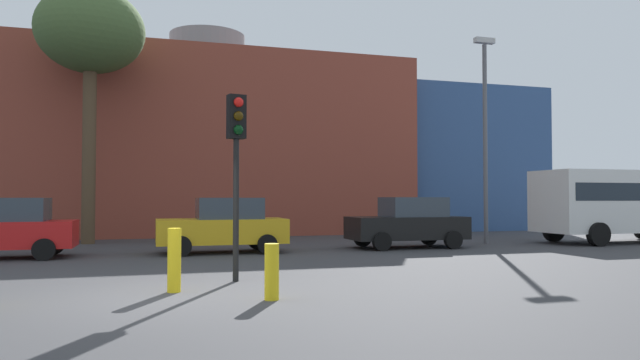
{
  "coord_description": "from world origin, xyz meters",
  "views": [
    {
      "loc": [
        -0.15,
        -10.22,
        1.69
      ],
      "look_at": [
        5.55,
        8.95,
        2.32
      ],
      "focal_mm": 32.3,
      "sensor_mm": 36.0,
      "label": 1
    }
  ],
  "objects_px": {
    "parked_car_2": "(224,225)",
    "street_lamp": "(485,126)",
    "parked_car_3": "(408,223)",
    "white_bus": "(622,200)",
    "bollard_yellow_0": "(174,260)",
    "traffic_light_island": "(237,144)",
    "bollard_yellow_2": "(272,272)",
    "bare_tree_0": "(91,34)",
    "parked_car_1": "(3,228)"
  },
  "relations": [
    {
      "from": "parked_car_1",
      "to": "bollard_yellow_2",
      "type": "bearing_deg",
      "value": 124.56
    },
    {
      "from": "bollard_yellow_0",
      "to": "parked_car_3",
      "type": "bearing_deg",
      "value": 42.06
    },
    {
      "from": "parked_car_2",
      "to": "bare_tree_0",
      "type": "distance_m",
      "value": 9.63
    },
    {
      "from": "bollard_yellow_0",
      "to": "bollard_yellow_2",
      "type": "height_order",
      "value": "bollard_yellow_0"
    },
    {
      "from": "street_lamp",
      "to": "parked_car_2",
      "type": "bearing_deg",
      "value": -175.21
    },
    {
      "from": "traffic_light_island",
      "to": "bollard_yellow_0",
      "type": "height_order",
      "value": "traffic_light_island"
    },
    {
      "from": "street_lamp",
      "to": "parked_car_1",
      "type": "bearing_deg",
      "value": -177.05
    },
    {
      "from": "white_bus",
      "to": "bollard_yellow_2",
      "type": "relative_size",
      "value": 7.29
    },
    {
      "from": "parked_car_3",
      "to": "white_bus",
      "type": "xyz_separation_m",
      "value": [
        8.87,
        -0.18,
        0.76
      ]
    },
    {
      "from": "white_bus",
      "to": "parked_car_1",
      "type": "bearing_deg",
      "value": -0.49
    },
    {
      "from": "traffic_light_island",
      "to": "bollard_yellow_2",
      "type": "height_order",
      "value": "traffic_light_island"
    },
    {
      "from": "parked_car_3",
      "to": "bollard_yellow_2",
      "type": "relative_size",
      "value": 4.26
    },
    {
      "from": "parked_car_2",
      "to": "parked_car_3",
      "type": "height_order",
      "value": "parked_car_3"
    },
    {
      "from": "bollard_yellow_0",
      "to": "white_bus",
      "type": "bearing_deg",
      "value": 22.71
    },
    {
      "from": "parked_car_2",
      "to": "parked_car_3",
      "type": "relative_size",
      "value": 0.99
    },
    {
      "from": "parked_car_1",
      "to": "street_lamp",
      "type": "distance_m",
      "value": 16.37
    },
    {
      "from": "parked_car_3",
      "to": "bollard_yellow_0",
      "type": "relative_size",
      "value": 3.46
    },
    {
      "from": "bare_tree_0",
      "to": "bollard_yellow_2",
      "type": "bearing_deg",
      "value": -73.01
    },
    {
      "from": "bare_tree_0",
      "to": "white_bus",
      "type": "bearing_deg",
      "value": -14.76
    },
    {
      "from": "bollard_yellow_2",
      "to": "parked_car_3",
      "type": "bearing_deg",
      "value": 52.62
    },
    {
      "from": "white_bus",
      "to": "traffic_light_island",
      "type": "height_order",
      "value": "traffic_light_island"
    },
    {
      "from": "parked_car_2",
      "to": "parked_car_3",
      "type": "xyz_separation_m",
      "value": [
        6.27,
        0.0,
        0.01
      ]
    },
    {
      "from": "traffic_light_island",
      "to": "bare_tree_0",
      "type": "height_order",
      "value": "bare_tree_0"
    },
    {
      "from": "white_bus",
      "to": "bollard_yellow_2",
      "type": "bearing_deg",
      "value": 28.51
    },
    {
      "from": "traffic_light_island",
      "to": "bollard_yellow_0",
      "type": "bearing_deg",
      "value": -61.28
    },
    {
      "from": "parked_car_3",
      "to": "white_bus",
      "type": "height_order",
      "value": "white_bus"
    },
    {
      "from": "bollard_yellow_2",
      "to": "parked_car_1",
      "type": "bearing_deg",
      "value": 124.56
    },
    {
      "from": "parked_car_2",
      "to": "parked_car_3",
      "type": "bearing_deg",
      "value": -180.0
    },
    {
      "from": "traffic_light_island",
      "to": "bollard_yellow_2",
      "type": "distance_m",
      "value": 3.27
    },
    {
      "from": "parked_car_1",
      "to": "street_lamp",
      "type": "height_order",
      "value": "street_lamp"
    },
    {
      "from": "street_lamp",
      "to": "bollard_yellow_0",
      "type": "bearing_deg",
      "value": -145.12
    },
    {
      "from": "traffic_light_island",
      "to": "bollard_yellow_0",
      "type": "relative_size",
      "value": 3.31
    },
    {
      "from": "white_bus",
      "to": "street_lamp",
      "type": "distance_m",
      "value": 6.08
    },
    {
      "from": "parked_car_1",
      "to": "bare_tree_0",
      "type": "relative_size",
      "value": 0.41
    },
    {
      "from": "parked_car_1",
      "to": "street_lamp",
      "type": "bearing_deg",
      "value": -177.05
    },
    {
      "from": "white_bus",
      "to": "traffic_light_island",
      "type": "distance_m",
      "value": 16.84
    },
    {
      "from": "parked_car_1",
      "to": "traffic_light_island",
      "type": "xyz_separation_m",
      "value": [
        5.62,
        -6.27,
        1.95
      ]
    },
    {
      "from": "parked_car_2",
      "to": "street_lamp",
      "type": "relative_size",
      "value": 0.51
    },
    {
      "from": "bare_tree_0",
      "to": "bollard_yellow_0",
      "type": "height_order",
      "value": "bare_tree_0"
    },
    {
      "from": "bare_tree_0",
      "to": "bollard_yellow_2",
      "type": "distance_m",
      "value": 15.93
    },
    {
      "from": "parked_car_2",
      "to": "bollard_yellow_0",
      "type": "bearing_deg",
      "value": 76.21
    },
    {
      "from": "bare_tree_0",
      "to": "bollard_yellow_2",
      "type": "relative_size",
      "value": 10.25
    },
    {
      "from": "bare_tree_0",
      "to": "street_lamp",
      "type": "height_order",
      "value": "bare_tree_0"
    },
    {
      "from": "parked_car_3",
      "to": "bare_tree_0",
      "type": "bearing_deg",
      "value": -24.96
    },
    {
      "from": "white_bus",
      "to": "bollard_yellow_0",
      "type": "xyz_separation_m",
      "value": [
        -16.92,
        -7.08,
        -1.05
      ]
    },
    {
      "from": "parked_car_2",
      "to": "bollard_yellow_2",
      "type": "xyz_separation_m",
      "value": [
        -0.26,
        -8.55,
        -0.38
      ]
    },
    {
      "from": "parked_car_2",
      "to": "street_lamp",
      "type": "height_order",
      "value": "street_lamp"
    },
    {
      "from": "parked_car_3",
      "to": "bollard_yellow_0",
      "type": "xyz_separation_m",
      "value": [
        -8.05,
        -7.26,
        -0.28
      ]
    },
    {
      "from": "parked_car_2",
      "to": "bollard_yellow_2",
      "type": "relative_size",
      "value": 4.21
    },
    {
      "from": "bare_tree_0",
      "to": "bollard_yellow_0",
      "type": "distance_m",
      "value": 14.45
    }
  ]
}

